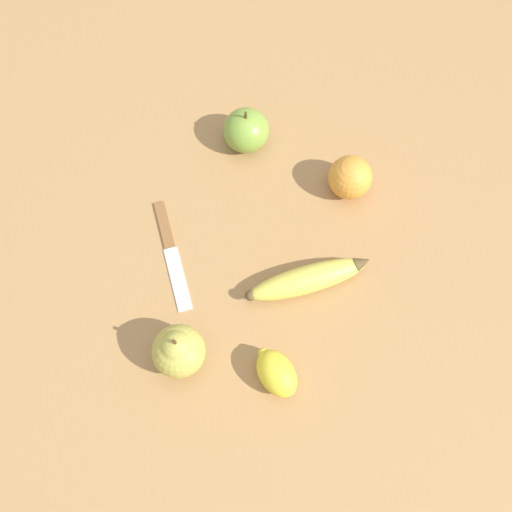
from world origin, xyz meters
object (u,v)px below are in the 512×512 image
(orange, at_px, (350,177))
(pear, at_px, (178,350))
(apple, at_px, (246,130))
(paring_knife, at_px, (171,250))
(banana, at_px, (309,279))
(lemon, at_px, (276,373))

(orange, xyz_separation_m, pear, (-0.09, -0.37, 0.01))
(apple, bearing_deg, paring_knife, -91.65)
(banana, distance_m, paring_knife, 0.22)
(apple, distance_m, paring_knife, 0.24)
(lemon, distance_m, paring_knife, 0.26)
(orange, relative_size, paring_knife, 0.47)
(apple, height_order, paring_knife, apple)
(lemon, bearing_deg, apple, 124.90)
(paring_knife, bearing_deg, banana, 149.55)
(pear, bearing_deg, lemon, 16.87)
(paring_knife, bearing_deg, pear, 82.59)
(orange, bearing_deg, lemon, -82.82)
(pear, distance_m, paring_knife, 0.18)
(pear, bearing_deg, apple, 104.61)
(pear, relative_size, apple, 1.16)
(orange, distance_m, paring_knife, 0.31)
(orange, relative_size, lemon, 0.80)
(pear, relative_size, lemon, 1.08)
(orange, bearing_deg, apple, -179.90)
(banana, relative_size, paring_knife, 1.07)
(banana, distance_m, orange, 0.18)
(apple, relative_size, paring_knife, 0.55)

